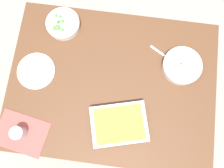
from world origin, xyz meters
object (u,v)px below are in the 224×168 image
object	(u,v)px
drink_cup	(19,133)
baking_dish	(119,124)
stew_bowl	(182,66)
broccoli_bowl	(63,24)
side_plate	(36,71)
spoon_by_stew	(166,57)

from	to	relation	value
drink_cup	baking_dish	bearing A→B (deg)	-167.48
stew_bowl	baking_dish	world-z (taller)	same
broccoli_bowl	side_plate	xyz separation A→B (m)	(0.11, 0.30, -0.02)
baking_dish	drink_cup	xyz separation A→B (m)	(0.53, 0.12, 0.00)
baking_dish	drink_cup	size ratio (longest dim) A/B	4.07
drink_cup	stew_bowl	bearing A→B (deg)	-149.76
broccoli_bowl	drink_cup	xyz separation A→B (m)	(0.12, 0.66, 0.01)
spoon_by_stew	stew_bowl	bearing A→B (deg)	149.66
broccoli_bowl	drink_cup	size ratio (longest dim) A/B	2.38
broccoli_bowl	drink_cup	distance (m)	0.67
side_plate	drink_cup	bearing A→B (deg)	88.11
stew_bowl	drink_cup	distance (m)	0.98
spoon_by_stew	drink_cup	bearing A→B (deg)	35.77
baking_dish	spoon_by_stew	xyz separation A→B (m)	(-0.23, -0.43, -0.03)
stew_bowl	spoon_by_stew	xyz separation A→B (m)	(0.09, -0.05, -0.03)
drink_cup	side_plate	world-z (taller)	drink_cup
side_plate	spoon_by_stew	distance (m)	0.77
stew_bowl	drink_cup	world-z (taller)	drink_cup
baking_dish	spoon_by_stew	size ratio (longest dim) A/B	2.15
drink_cup	spoon_by_stew	bearing A→B (deg)	-144.23
baking_dish	stew_bowl	bearing A→B (deg)	-130.17
baking_dish	drink_cup	distance (m)	0.54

